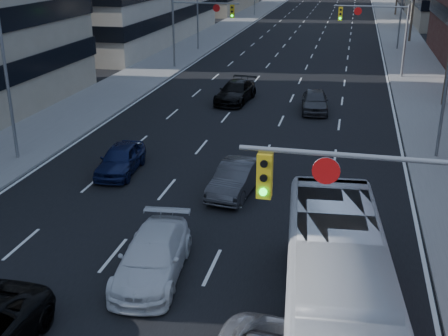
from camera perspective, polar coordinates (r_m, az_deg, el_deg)
signal_near_right at (r=13.40m, az=18.42°, el=-5.20°), size 6.59×0.33×6.00m
signal_far_left at (r=51.18m, az=-2.65°, el=14.74°), size 6.09×0.33×6.00m
signal_far_right at (r=49.39m, az=15.34°, el=13.80°), size 6.09×0.33×6.00m
streetlight_left_near at (r=29.41m, az=-21.16°, el=10.04°), size 2.03×0.22×9.00m
streetlight_left_mid at (r=61.41m, az=-2.57°, el=16.52°), size 2.03×0.22×9.00m
streetlight_right_near at (r=29.78m, az=21.66°, el=10.10°), size 2.03×0.22×9.00m
streetlight_right_far at (r=64.37m, az=17.50°, el=15.83°), size 2.03×0.22×9.00m
white_van at (r=18.69m, az=-7.27°, el=-8.93°), size 2.47×5.06×1.42m
transit_bus at (r=15.18m, az=11.43°, el=-13.16°), size 3.70×11.50×3.15m
sedan_blue at (r=27.41m, az=-10.47°, el=0.90°), size 1.96×4.20×1.39m
sedan_grey_center at (r=24.69m, az=1.25°, el=-1.03°), size 2.00×4.39×1.40m
sedan_black_far at (r=40.02m, az=1.19°, el=7.75°), size 2.50×5.21×1.46m
sedan_grey_right at (r=38.05m, az=9.21°, el=6.75°), size 2.09×4.38×1.45m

